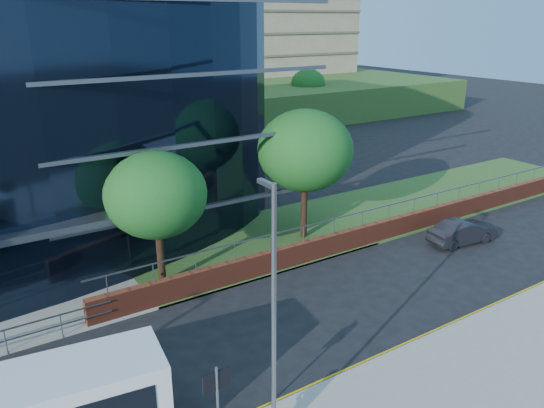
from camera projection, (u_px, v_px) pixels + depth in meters
grass_verge at (391, 207)px, 35.48m from camera, size 36.00×8.00×0.12m
retaining_wall at (388, 229)px, 30.32m from camera, size 34.00×0.40×2.11m
apartment_block at (196, 25)px, 72.52m from camera, size 60.00×42.00×30.00m
street_sign at (217, 391)px, 14.82m from camera, size 0.85×0.09×2.80m
tree_far_c at (156, 195)px, 23.70m from camera, size 4.62×4.62×6.51m
tree_far_d at (305, 151)px, 28.89m from camera, size 5.28×5.28×7.44m
tree_dist_e at (200, 92)px, 56.97m from camera, size 4.62×4.62×6.51m
tree_dist_f at (308, 84)px, 66.86m from camera, size 4.29×4.29×6.05m
streetlight_east at (273, 314)px, 14.37m from camera, size 0.15×0.77×8.00m
parked_car at (462, 232)px, 29.74m from camera, size 4.20×1.90×1.34m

